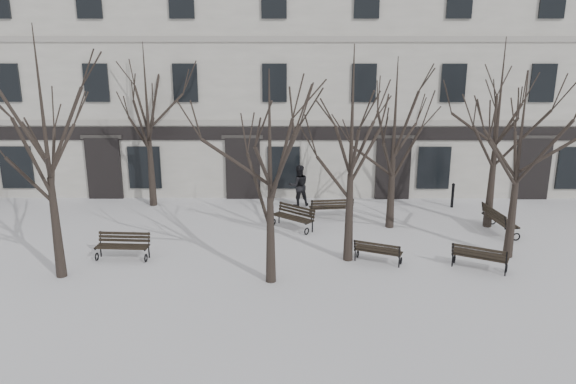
{
  "coord_description": "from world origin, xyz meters",
  "views": [
    {
      "loc": [
        -1.27,
        -17.53,
        7.55
      ],
      "look_at": [
        -1.37,
        3.0,
        1.72
      ],
      "focal_mm": 35.0,
      "sensor_mm": 36.0,
      "label": 1
    }
  ],
  "objects_px": {
    "tree_2": "(352,130)",
    "bench_2": "(480,256)",
    "tree_0": "(44,125)",
    "bench_0": "(123,245)",
    "tree_1": "(270,154)",
    "bench_3": "(294,217)",
    "bench_1": "(378,251)",
    "bench_4": "(331,207)",
    "bench_5": "(499,219)",
    "tree_3": "(520,144)"
  },
  "relations": [
    {
      "from": "bench_2",
      "to": "tree_3",
      "type": "bearing_deg",
      "value": -112.82
    },
    {
      "from": "bench_1",
      "to": "bench_2",
      "type": "height_order",
      "value": "bench_2"
    },
    {
      "from": "tree_0",
      "to": "bench_3",
      "type": "relative_size",
      "value": 4.38
    },
    {
      "from": "bench_1",
      "to": "tree_1",
      "type": "bearing_deg",
      "value": 45.13
    },
    {
      "from": "tree_1",
      "to": "bench_0",
      "type": "height_order",
      "value": "tree_1"
    },
    {
      "from": "tree_2",
      "to": "bench_4",
      "type": "distance_m",
      "value": 6.03
    },
    {
      "from": "tree_3",
      "to": "bench_1",
      "type": "distance_m",
      "value": 5.89
    },
    {
      "from": "bench_3",
      "to": "tree_0",
      "type": "bearing_deg",
      "value": -109.04
    },
    {
      "from": "bench_2",
      "to": "bench_3",
      "type": "xyz_separation_m",
      "value": [
        -6.11,
        4.08,
        0.01
      ]
    },
    {
      "from": "bench_0",
      "to": "tree_0",
      "type": "bearing_deg",
      "value": -133.42
    },
    {
      "from": "tree_3",
      "to": "bench_3",
      "type": "bearing_deg",
      "value": 158.84
    },
    {
      "from": "tree_2",
      "to": "tree_3",
      "type": "height_order",
      "value": "tree_2"
    },
    {
      "from": "tree_0",
      "to": "bench_4",
      "type": "distance_m",
      "value": 11.7
    },
    {
      "from": "tree_2",
      "to": "bench_1",
      "type": "height_order",
      "value": "tree_2"
    },
    {
      "from": "tree_0",
      "to": "bench_5",
      "type": "height_order",
      "value": "tree_0"
    },
    {
      "from": "bench_4",
      "to": "bench_5",
      "type": "relative_size",
      "value": 0.92
    },
    {
      "from": "bench_1",
      "to": "tree_2",
      "type": "bearing_deg",
      "value": 6.66
    },
    {
      "from": "bench_4",
      "to": "bench_5",
      "type": "bearing_deg",
      "value": 157.77
    },
    {
      "from": "tree_3",
      "to": "bench_4",
      "type": "bearing_deg",
      "value": 144.78
    },
    {
      "from": "bench_3",
      "to": "bench_1",
      "type": "bearing_deg",
      "value": -11.81
    },
    {
      "from": "tree_2",
      "to": "bench_2",
      "type": "relative_size",
      "value": 3.93
    },
    {
      "from": "tree_2",
      "to": "bench_3",
      "type": "distance_m",
      "value": 5.49
    },
    {
      "from": "tree_0",
      "to": "bench_0",
      "type": "xyz_separation_m",
      "value": [
        1.58,
        1.49,
        -4.4
      ]
    },
    {
      "from": "bench_4",
      "to": "bench_0",
      "type": "bearing_deg",
      "value": 23.22
    },
    {
      "from": "tree_1",
      "to": "bench_5",
      "type": "xyz_separation_m",
      "value": [
        8.74,
        4.53,
        -3.57
      ]
    },
    {
      "from": "tree_0",
      "to": "bench_4",
      "type": "relative_size",
      "value": 4.17
    },
    {
      "from": "bench_3",
      "to": "bench_5",
      "type": "distance_m",
      "value": 8.02
    },
    {
      "from": "tree_2",
      "to": "tree_1",
      "type": "bearing_deg",
      "value": -145.97
    },
    {
      "from": "tree_3",
      "to": "bench_5",
      "type": "relative_size",
      "value": 3.12
    },
    {
      "from": "bench_1",
      "to": "bench_4",
      "type": "relative_size",
      "value": 0.89
    },
    {
      "from": "bench_3",
      "to": "bench_5",
      "type": "bearing_deg",
      "value": 35.92
    },
    {
      "from": "bench_1",
      "to": "bench_2",
      "type": "bearing_deg",
      "value": -167.11
    },
    {
      "from": "tree_3",
      "to": "bench_3",
      "type": "relative_size",
      "value": 3.58
    },
    {
      "from": "bench_0",
      "to": "bench_4",
      "type": "relative_size",
      "value": 0.98
    },
    {
      "from": "tree_1",
      "to": "bench_5",
      "type": "distance_m",
      "value": 10.47
    },
    {
      "from": "bench_0",
      "to": "bench_1",
      "type": "xyz_separation_m",
      "value": [
        8.76,
        -0.36,
        -0.06
      ]
    },
    {
      "from": "tree_2",
      "to": "bench_4",
      "type": "relative_size",
      "value": 3.85
    },
    {
      "from": "tree_2",
      "to": "bench_1",
      "type": "xyz_separation_m",
      "value": [
        0.98,
        -0.28,
        -4.08
      ]
    },
    {
      "from": "tree_1",
      "to": "bench_1",
      "type": "bearing_deg",
      "value": 22.35
    },
    {
      "from": "tree_2",
      "to": "bench_2",
      "type": "bearing_deg",
      "value": -11.36
    },
    {
      "from": "tree_1",
      "to": "bench_3",
      "type": "distance_m",
      "value": 6.2
    },
    {
      "from": "tree_1",
      "to": "bench_0",
      "type": "distance_m",
      "value": 6.57
    },
    {
      "from": "tree_1",
      "to": "tree_2",
      "type": "xyz_separation_m",
      "value": [
        2.6,
        1.75,
        0.41
      ]
    },
    {
      "from": "tree_1",
      "to": "bench_2",
      "type": "relative_size",
      "value": 3.58
    },
    {
      "from": "tree_3",
      "to": "bench_1",
      "type": "relative_size",
      "value": 3.82
    },
    {
      "from": "bench_1",
      "to": "bench_4",
      "type": "xyz_separation_m",
      "value": [
        -1.25,
        4.77,
        0.06
      ]
    },
    {
      "from": "bench_0",
      "to": "bench_1",
      "type": "relative_size",
      "value": 1.1
    },
    {
      "from": "bench_0",
      "to": "bench_4",
      "type": "height_order",
      "value": "same"
    },
    {
      "from": "tree_0",
      "to": "bench_1",
      "type": "xyz_separation_m",
      "value": [
        10.33,
        1.13,
        -4.46
      ]
    },
    {
      "from": "tree_1",
      "to": "bench_0",
      "type": "xyz_separation_m",
      "value": [
        -5.18,
        1.83,
        -3.61
      ]
    }
  ]
}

